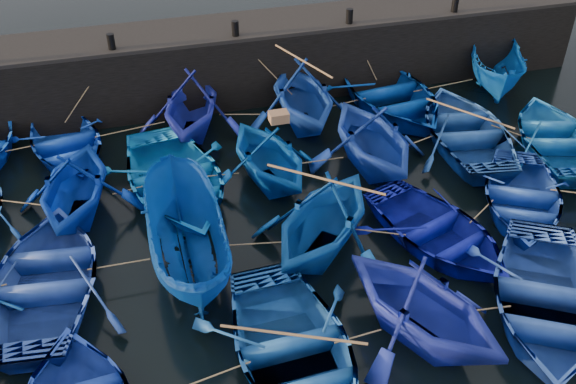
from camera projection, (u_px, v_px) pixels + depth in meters
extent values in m
plane|color=black|center=(324.00, 292.00, 15.34)|extent=(120.00, 120.00, 0.00)
cube|color=black|center=(232.00, 63.00, 22.75)|extent=(26.00, 2.50, 2.50)
cube|color=black|center=(230.00, 27.00, 21.97)|extent=(26.00, 2.50, 0.12)
cylinder|color=black|center=(111.00, 42.00, 20.22)|extent=(0.24, 0.24, 0.50)
cylinder|color=black|center=(235.00, 28.00, 21.09)|extent=(0.24, 0.24, 0.50)
cylinder|color=black|center=(349.00, 16.00, 21.97)|extent=(0.24, 0.24, 0.50)
cylinder|color=black|center=(455.00, 5.00, 22.84)|extent=(0.24, 0.24, 0.50)
imported|color=blue|center=(66.00, 144.00, 19.85)|extent=(4.04, 5.02, 0.93)
imported|color=#1B2598|center=(191.00, 104.00, 20.64)|extent=(4.60, 4.98, 2.17)
imported|color=#1640A1|center=(302.00, 94.00, 21.00)|extent=(3.89, 4.48, 2.32)
imported|color=navy|center=(390.00, 94.00, 22.24)|extent=(4.65, 6.08, 1.17)
imported|color=#084E9F|center=(497.00, 67.00, 23.21)|extent=(3.60, 5.03, 1.82)
imported|color=#052EA2|center=(75.00, 184.00, 17.08)|extent=(4.29, 4.71, 2.12)
imported|color=blue|center=(175.00, 181.00, 18.06)|extent=(4.64, 6.00, 1.15)
imported|color=#044698|center=(269.00, 154.00, 18.31)|extent=(4.14, 4.56, 2.08)
imported|color=#16389C|center=(373.00, 136.00, 18.92)|extent=(4.03, 4.59, 2.29)
imported|color=navy|center=(466.00, 129.00, 20.40)|extent=(4.59, 5.83, 1.10)
imported|color=blue|center=(557.00, 136.00, 20.13)|extent=(4.71, 5.63, 1.00)
imported|color=#244394|center=(48.00, 278.00, 14.97)|extent=(4.24, 5.51, 1.06)
imported|color=navy|center=(186.00, 239.00, 15.42)|extent=(1.88, 4.98, 1.92)
imported|color=#0B4CA4|center=(323.00, 218.00, 15.83)|extent=(5.64, 5.64, 2.25)
imported|color=#09108B|center=(438.00, 231.00, 16.43)|extent=(4.53, 5.31, 0.93)
imported|color=blue|center=(521.00, 197.00, 17.61)|extent=(4.96, 5.46, 0.93)
imported|color=#165099|center=(293.00, 353.00, 13.19)|extent=(3.84, 5.23, 1.06)
imported|color=#1D2CA2|center=(423.00, 304.00, 13.54)|extent=(5.02, 5.27, 2.17)
imported|color=#264BA1|center=(546.00, 298.00, 14.42)|extent=(5.85, 6.40, 1.09)
cube|color=#92633F|center=(279.00, 117.00, 17.68)|extent=(0.53, 0.39, 0.28)
cylinder|color=tan|center=(13.00, 150.00, 19.40)|extent=(1.24, 0.21, 0.04)
cylinder|color=tan|center=(130.00, 129.00, 20.38)|extent=(2.22, 0.39, 0.04)
cylinder|color=tan|center=(248.00, 114.00, 21.16)|extent=(1.81, 0.54, 0.04)
cylinder|color=tan|center=(347.00, 103.00, 21.81)|extent=(1.46, 0.28, 0.04)
cylinder|color=tan|center=(443.00, 85.00, 22.85)|extent=(2.47, 0.33, 0.04)
cylinder|color=tan|center=(22.00, 203.00, 17.27)|extent=(1.13, 0.57, 0.04)
cylinder|color=tan|center=(127.00, 190.00, 17.73)|extent=(0.84, 0.19, 0.04)
cylinder|color=tan|center=(223.00, 175.00, 18.34)|extent=(0.94, 0.13, 0.04)
cylinder|color=tan|center=(321.00, 160.00, 18.94)|extent=(1.37, 0.07, 0.04)
cylinder|color=tan|center=(420.00, 141.00, 19.83)|extent=(1.64, 0.52, 0.04)
cylinder|color=tan|center=(511.00, 132.00, 20.25)|extent=(0.79, 1.13, 0.04)
cylinder|color=tan|center=(119.00, 264.00, 15.31)|extent=(1.47, 0.06, 0.04)
cylinder|color=tan|center=(256.00, 244.00, 15.92)|extent=(1.59, 0.33, 0.04)
cylinder|color=tan|center=(381.00, 232.00, 16.27)|extent=(1.15, 0.60, 0.04)
cylinder|color=tan|center=(482.00, 211.00, 16.97)|extent=(1.10, 0.74, 0.04)
cylinder|color=tan|center=(573.00, 192.00, 17.65)|extent=(1.04, 0.59, 0.04)
cylinder|color=tan|center=(192.00, 384.00, 12.54)|extent=(2.47, 0.47, 0.04)
cylinder|color=tan|center=(358.00, 336.00, 13.52)|extent=(1.08, 0.11, 0.04)
cylinder|color=tan|center=(484.00, 309.00, 14.14)|extent=(1.24, 0.18, 0.04)
cylinder|color=tan|center=(88.00, 87.00, 20.51)|extent=(1.90, 0.52, 2.09)
cylinder|color=tan|center=(211.00, 70.00, 21.53)|extent=(1.88, 0.16, 2.09)
cylinder|color=tan|center=(265.00, 66.00, 21.73)|extent=(1.79, 0.66, 2.09)
cylinder|color=tan|center=(364.00, 53.00, 22.62)|extent=(1.05, 0.42, 2.09)
cylinder|color=tan|center=(467.00, 38.00, 23.64)|extent=(1.31, 0.12, 2.09)
cylinder|color=#99724C|center=(303.00, 61.00, 20.30)|extent=(1.08, 2.84, 0.06)
cylinder|color=#99724C|center=(469.00, 113.00, 20.06)|extent=(1.77, 2.49, 0.06)
cylinder|color=#99724C|center=(325.00, 179.00, 15.15)|extent=(2.34, 1.97, 0.06)
cylinder|color=#99724C|center=(293.00, 335.00, 12.85)|extent=(2.74, 1.32, 0.06)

